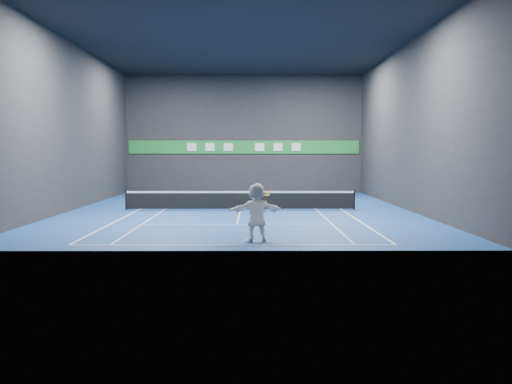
{
  "coord_description": "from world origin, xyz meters",
  "views": [
    {
      "loc": [
        0.68,
        -30.82,
        3.11
      ],
      "look_at": [
        0.81,
        -7.82,
        1.5
      ],
      "focal_mm": 40.0,
      "sensor_mm": 36.0,
      "label": 1
    }
  ],
  "objects_px": {
    "player": "(257,212)",
    "tennis_ball": "(250,165)",
    "tennis_net": "(240,200)",
    "tennis_racket": "(267,193)"
  },
  "relations": [
    {
      "from": "tennis_ball",
      "to": "tennis_net",
      "type": "height_order",
      "value": "tennis_ball"
    },
    {
      "from": "player",
      "to": "tennis_ball",
      "type": "relative_size",
      "value": 32.53
    },
    {
      "from": "tennis_racket",
      "to": "player",
      "type": "bearing_deg",
      "value": -172.26
    },
    {
      "from": "player",
      "to": "tennis_racket",
      "type": "height_order",
      "value": "player"
    },
    {
      "from": "tennis_net",
      "to": "tennis_ball",
      "type": "bearing_deg",
      "value": -86.97
    },
    {
      "from": "tennis_ball",
      "to": "player",
      "type": "bearing_deg",
      "value": -3.12
    },
    {
      "from": "tennis_ball",
      "to": "tennis_net",
      "type": "xyz_separation_m",
      "value": [
        -0.59,
        11.14,
        -2.13
      ]
    },
    {
      "from": "player",
      "to": "tennis_ball",
      "type": "distance_m",
      "value": 1.66
    },
    {
      "from": "tennis_net",
      "to": "tennis_racket",
      "type": "distance_m",
      "value": 11.22
    },
    {
      "from": "player",
      "to": "tennis_net",
      "type": "distance_m",
      "value": 11.19
    }
  ]
}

